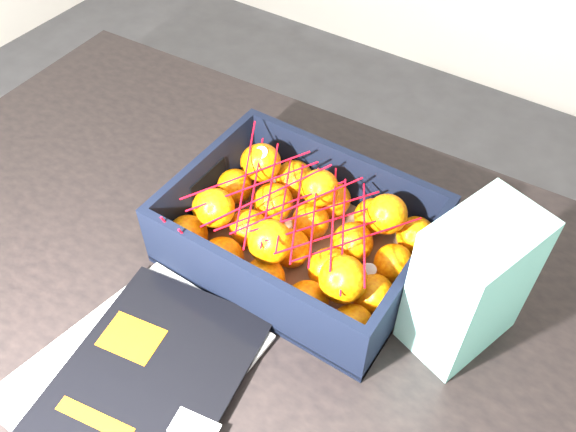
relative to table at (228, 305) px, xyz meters
The scene contains 7 objects.
ground 0.69m from the table, behind, with size 3.50×3.50×0.00m, color #3A3A3D.
table is the anchor object (origin of this frame).
magazine_stack 0.22m from the table, 83.73° to the right, with size 0.28×0.31×0.02m.
produce_crate 0.17m from the table, 45.80° to the left, with size 0.35×0.26×0.11m.
clementine_heap 0.19m from the table, 46.37° to the left, with size 0.34×0.25×0.11m.
mesh_net 0.23m from the table, 45.17° to the left, with size 0.29×0.23×0.09m.
retail_carton 0.39m from the table, 14.98° to the left, with size 0.09×0.14×0.21m, color white.
Camera 1 is at (0.59, -0.39, 1.44)m, focal length 37.38 mm.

